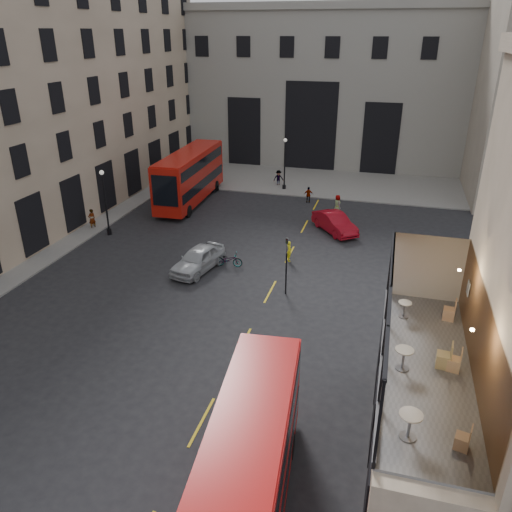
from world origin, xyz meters
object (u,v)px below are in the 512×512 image
(car_b, at_px, (335,223))
(car_c, at_px, (199,188))
(traffic_light_near, at_px, (286,259))
(street_lamp_b, at_px, (285,167))
(cafe_chair_b, at_px, (444,359))
(pedestrian_d, at_px, (337,204))
(bus_near, at_px, (246,477))
(cafe_chair_c, at_px, (454,363))
(bicycle, at_px, (229,260))
(pedestrian_c, at_px, (309,195))
(car_a, at_px, (198,259))
(pedestrian_b, at_px, (279,178))
(cafe_table_near, at_px, (410,422))
(cafe_chair_a, at_px, (463,441))
(bus_far, at_px, (190,174))
(cyclist, at_px, (289,251))
(pedestrian_e, at_px, (92,219))
(street_lamp_a, at_px, (106,206))
(cafe_table_mid, at_px, (404,356))
(traffic_light_far, at_px, (180,176))
(cafe_table_far, at_px, (405,307))
(cafe_chair_d, at_px, (449,313))

(car_b, xyz_separation_m, car_c, (-14.50, 6.51, -0.07))
(traffic_light_near, xyz_separation_m, street_lamp_b, (-5.00, 22.00, -0.03))
(street_lamp_b, bearing_deg, cafe_chair_b, -68.94)
(car_b, relative_size, pedestrian_d, 2.81)
(traffic_light_near, bearing_deg, bus_near, -82.12)
(bus_near, xyz_separation_m, cafe_chair_c, (6.12, 4.32, 2.48))
(bicycle, distance_m, pedestrian_d, 14.52)
(street_lamp_b, height_order, pedestrian_c, street_lamp_b)
(car_a, distance_m, pedestrian_b, 21.43)
(cafe_table_near, distance_m, cafe_chair_a, 1.47)
(bus_far, distance_m, pedestrian_b, 10.31)
(bus_near, xyz_separation_m, car_b, (-0.68, 27.76, -1.59))
(cyclist, bearing_deg, bus_near, 169.26)
(street_lamp_b, height_order, cafe_chair_a, cafe_chair_a)
(pedestrian_e, xyz_separation_m, cafe_chair_b, (26.04, -18.66, 4.03))
(bus_far, height_order, cafe_chair_c, cafe_chair_c)
(street_lamp_a, relative_size, pedestrian_d, 3.10)
(cafe_chair_a, bearing_deg, cyclist, 114.02)
(cafe_chair_c, bearing_deg, car_c, 125.42)
(bus_near, distance_m, pedestrian_c, 35.07)
(pedestrian_d, xyz_separation_m, cafe_chair_c, (7.16, -28.08, 4.00))
(street_lamp_b, height_order, cafe_table_mid, cafe_table_mid)
(street_lamp_a, distance_m, cafe_chair_c, 30.39)
(street_lamp_a, bearing_deg, traffic_light_far, 78.69)
(cafe_table_far, height_order, cafe_chair_c, cafe_chair_c)
(street_lamp_b, bearing_deg, cafe_chair_d, -66.24)
(bicycle, height_order, cafe_chair_d, cafe_chair_d)
(bus_near, bearing_deg, street_lamp_b, 100.73)
(car_a, xyz_separation_m, cafe_chair_d, (15.00, -10.29, 4.04))
(traffic_light_near, xyz_separation_m, cafe_chair_d, (8.45, -8.55, 2.45))
(car_a, distance_m, cyclist, 6.54)
(street_lamp_b, relative_size, bicycle, 2.74)
(cafe_table_mid, bearing_deg, cafe_chair_a, -63.39)
(car_b, relative_size, cafe_table_far, 7.25)
(pedestrian_e, bearing_deg, bus_near, 64.99)
(traffic_light_near, xyz_separation_m, pedestrian_d, (1.21, 16.11, -1.56))
(pedestrian_d, bearing_deg, cyclist, 135.98)
(car_c, relative_size, cafe_table_near, 5.98)
(car_c, distance_m, cafe_table_near, 39.23)
(street_lamp_a, relative_size, car_c, 1.06)
(bicycle, bearing_deg, pedestrian_b, -4.45)
(street_lamp_a, height_order, cafe_table_mid, cafe_table_mid)
(street_lamp_a, xyz_separation_m, pedestrian_e, (-2.00, 0.79, -1.53))
(pedestrian_c, height_order, cafe_chair_b, cafe_chair_b)
(car_a, height_order, cafe_table_mid, cafe_table_mid)
(pedestrian_d, xyz_separation_m, cafe_chair_b, (6.83, -27.98, 4.03))
(cyclist, relative_size, pedestrian_e, 0.89)
(street_lamp_b, xyz_separation_m, bicycle, (0.27, -19.13, -1.88))
(street_lamp_a, xyz_separation_m, car_a, (9.44, -4.27, -1.57))
(traffic_light_near, relative_size, bus_near, 0.35)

